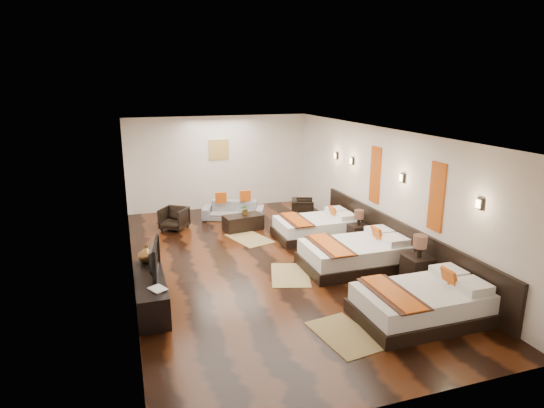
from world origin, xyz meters
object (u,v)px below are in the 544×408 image
object	(u,v)px
bed_near	(423,303)
bed_far	(316,227)
table_plant	(245,210)
book	(152,291)
coffee_table	(243,223)
figurine	(146,254)
sofa	(233,210)
armchair_left	(174,218)
armchair_right	(303,208)
nightstand_a	(418,267)
tv	(151,258)
nightstand_b	(358,232)
tv_console	(151,293)
bed_mid	(356,254)

from	to	relation	value
bed_near	bed_far	bearing A→B (deg)	90.02
table_plant	bed_far	bearing A→B (deg)	-36.96
book	coffee_table	xyz separation A→B (m)	(2.60, 4.22, -0.36)
figurine	coffee_table	distance (m)	3.93
figurine	sofa	distance (m)	4.75
armchair_left	armchair_right	xyz separation A→B (m)	(3.61, -0.09, -0.02)
book	armchair_left	distance (m)	4.94
nightstand_a	tv	xyz separation A→B (m)	(-4.89, 0.82, 0.48)
nightstand_a	table_plant	size ratio (longest dim) A/B	3.45
nightstand_b	sofa	world-z (taller)	nightstand_b
coffee_table	table_plant	xyz separation A→B (m)	(0.08, 0.01, 0.34)
nightstand_a	armchair_left	distance (m)	6.34
book	bed_near	bearing A→B (deg)	-16.20
bed_far	table_plant	size ratio (longest dim) A/B	7.01
nightstand_a	nightstand_b	distance (m)	2.36
table_plant	nightstand_a	bearing A→B (deg)	-61.97
coffee_table	armchair_right	bearing A→B (deg)	15.69
nightstand_a	tv_console	world-z (taller)	nightstand_a
bed_mid	book	distance (m)	4.34
nightstand_b	coffee_table	size ratio (longest dim) A/B	0.84
tv_console	sofa	distance (m)	5.38
bed_far	nightstand_b	size ratio (longest dim) A/B	2.37
bed_near	armchair_right	bearing A→B (deg)	87.10
bed_mid	table_plant	distance (m)	3.53
table_plant	figurine	bearing A→B (deg)	-132.53
nightstand_b	figurine	bearing A→B (deg)	-168.55
tv_console	tv	world-z (taller)	tv
book	figurine	xyz separation A→B (m)	(0.00, 1.32, 0.15)
tv_console	bed_near	bearing A→B (deg)	-22.98
tv	book	distance (m)	0.83
nightstand_a	sofa	distance (m)	5.80
tv_console	armchair_right	world-z (taller)	armchair_right
bed_near	bed_mid	bearing A→B (deg)	89.98
nightstand_b	figurine	world-z (taller)	figurine
armchair_left	armchair_right	world-z (taller)	armchair_left
nightstand_b	tv	distance (m)	5.16
bed_near	sofa	size ratio (longest dim) A/B	1.25
bed_far	armchair_right	bearing A→B (deg)	79.63
armchair_right	table_plant	xyz separation A→B (m)	(-1.83, -0.52, 0.26)
tv	nightstand_a	bearing A→B (deg)	-90.69
armchair_right	armchair_left	bearing A→B (deg)	107.18
bed_far	coffee_table	bearing A→B (deg)	144.70
bed_near	bed_mid	world-z (taller)	bed_mid
bed_mid	sofa	xyz separation A→B (m)	(-1.60, 4.21, -0.04)
bed_mid	nightstand_b	distance (m)	1.47
bed_mid	book	world-z (taller)	bed_mid
table_plant	tv_console	bearing A→B (deg)	-126.01
bed_mid	nightstand_a	xyz separation A→B (m)	(0.75, -1.09, 0.06)
tv	sofa	size ratio (longest dim) A/B	0.56
bed_far	coffee_table	size ratio (longest dim) A/B	1.99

